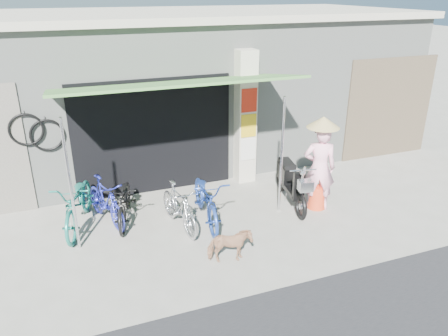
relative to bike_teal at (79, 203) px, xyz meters
name	(u,v)px	position (x,y,z in m)	size (l,w,h in m)	color
ground	(254,237)	(2.90, -1.51, -0.50)	(80.00, 80.00, 0.00)	gray
bicycle_shop	(177,83)	(2.90, 3.58, 1.33)	(12.30, 5.30, 3.66)	gray
shop_pillar	(245,118)	(3.75, 0.94, 1.00)	(0.42, 0.44, 3.00)	beige
awning	(177,86)	(2.00, 0.12, 2.01)	(4.60, 1.88, 2.72)	#3F7032
neighbour_right	(389,108)	(7.90, 1.08, 0.80)	(2.60, 0.06, 2.60)	brown
bike_teal	(79,203)	(0.00, 0.00, 0.00)	(0.67, 1.91, 1.00)	#1A7668
bike_blue	(106,201)	(0.48, -0.01, -0.05)	(0.43, 1.51, 0.91)	navy
bike_black	(125,201)	(0.83, -0.08, -0.07)	(0.57, 1.64, 0.86)	black
bike_silver	(179,207)	(1.73, -0.71, -0.06)	(0.42, 1.47, 0.88)	#B9BABE
bike_navy	(206,198)	(2.29, -0.65, -0.01)	(0.65, 1.86, 0.97)	#203D92
street_dog	(230,246)	(2.21, -2.08, -0.20)	(0.33, 0.72, 0.61)	#9C8352
moped	(290,182)	(4.17, -0.53, -0.03)	(0.62, 1.82, 1.04)	black
nun	(320,165)	(4.59, -0.91, 0.44)	(0.76, 0.65, 1.94)	#FFABC2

